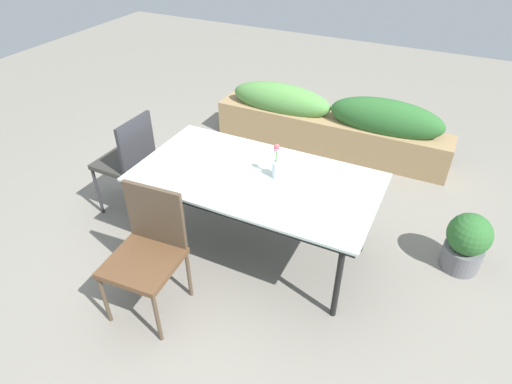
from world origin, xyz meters
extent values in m
plane|color=gray|center=(0.00, 0.00, 0.00)|extent=(12.00, 12.00, 0.00)
cube|color=#B2C6C1|center=(-0.03, 0.03, 0.71)|extent=(1.77, 0.94, 0.02)
cube|color=black|center=(-0.03, 0.03, 0.68)|extent=(1.73, 0.92, 0.02)
cylinder|color=black|center=(-0.80, -0.33, 0.35)|extent=(0.04, 0.04, 0.70)
cylinder|color=black|center=(0.75, -0.33, 0.35)|extent=(0.04, 0.04, 0.70)
cylinder|color=black|center=(-0.80, 0.39, 0.35)|extent=(0.04, 0.04, 0.70)
cylinder|color=black|center=(0.75, 0.39, 0.35)|extent=(0.04, 0.04, 0.70)
cube|color=brown|center=(-0.42, -0.83, 0.44)|extent=(0.48, 0.48, 0.04)
cube|color=#4C3D2D|center=(-0.44, -0.62, 0.68)|extent=(0.42, 0.06, 0.45)
cylinder|color=#4C3D2D|center=(-0.21, -1.02, 0.22)|extent=(0.03, 0.03, 0.43)
cylinder|color=#4C3D2D|center=(-0.61, -1.05, 0.22)|extent=(0.03, 0.03, 0.43)
cylinder|color=#4C3D2D|center=(-0.24, -0.61, 0.22)|extent=(0.03, 0.03, 0.43)
cylinder|color=#4C3D2D|center=(-0.64, -0.64, 0.22)|extent=(0.03, 0.03, 0.43)
cube|color=#35332E|center=(-1.30, 0.03, 0.49)|extent=(0.42, 0.42, 0.04)
cube|color=#2D2D33|center=(-1.11, 0.03, 0.72)|extent=(0.04, 0.39, 0.43)
cylinder|color=#2D2D33|center=(-1.49, -0.15, 0.24)|extent=(0.03, 0.03, 0.48)
cylinder|color=#2D2D33|center=(-1.48, 0.22, 0.24)|extent=(0.03, 0.03, 0.48)
cylinder|color=#2D2D33|center=(-1.12, -0.16, 0.24)|extent=(0.03, 0.03, 0.48)
cylinder|color=#2D2D33|center=(-1.11, 0.21, 0.24)|extent=(0.03, 0.03, 0.48)
cylinder|color=silver|center=(0.11, 0.09, 0.78)|extent=(0.07, 0.07, 0.12)
cylinder|color=#47843D|center=(0.10, 0.10, 0.87)|extent=(0.01, 0.01, 0.14)
sphere|color=#DB4C56|center=(0.10, 0.10, 0.94)|extent=(0.04, 0.04, 0.04)
cylinder|color=#47843D|center=(0.10, 0.10, 0.88)|extent=(0.01, 0.01, 0.16)
sphere|color=#DB4C56|center=(0.10, 0.10, 0.96)|extent=(0.04, 0.04, 0.04)
cylinder|color=#47843D|center=(0.10, 0.09, 0.88)|extent=(0.01, 0.01, 0.16)
sphere|color=#DB4C56|center=(0.10, 0.09, 0.95)|extent=(0.03, 0.03, 0.03)
cylinder|color=#47843D|center=(0.10, 0.09, 0.87)|extent=(0.01, 0.01, 0.14)
sphere|color=pink|center=(0.10, 0.09, 0.94)|extent=(0.03, 0.03, 0.03)
cube|color=#9E7F56|center=(-0.02, 1.84, 0.19)|extent=(2.57, 0.37, 0.39)
ellipsoid|color=#569347|center=(-0.60, 1.84, 0.49)|extent=(1.15, 0.34, 0.36)
ellipsoid|color=#2D662D|center=(0.55, 1.84, 0.51)|extent=(1.15, 0.34, 0.40)
cylinder|color=slate|center=(1.49, 0.55, 0.10)|extent=(0.29, 0.29, 0.19)
sphere|color=#2D662D|center=(1.49, 0.55, 0.33)|extent=(0.32, 0.32, 0.32)
camera|label=1|loc=(1.11, -2.30, 2.45)|focal=30.14mm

